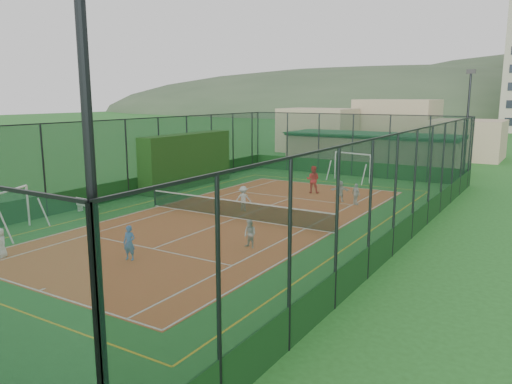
# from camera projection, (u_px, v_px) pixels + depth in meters

# --- Properties ---
(ground) EXTENTS (300.00, 300.00, 0.00)m
(ground) POSITION_uv_depth(u_px,v_px,m) (236.00, 218.00, 26.67)
(ground) COLOR #256221
(ground) RESTS_ON ground
(court_slab) EXTENTS (11.17, 23.97, 0.01)m
(court_slab) POSITION_uv_depth(u_px,v_px,m) (236.00, 218.00, 26.67)
(court_slab) COLOR #AD5226
(court_slab) RESTS_ON ground
(tennis_net) EXTENTS (11.67, 0.12, 1.06)m
(tennis_net) POSITION_uv_depth(u_px,v_px,m) (236.00, 209.00, 26.57)
(tennis_net) COLOR black
(tennis_net) RESTS_ON ground
(perimeter_fence) EXTENTS (18.12, 34.12, 5.00)m
(perimeter_fence) POSITION_uv_depth(u_px,v_px,m) (236.00, 172.00, 26.19)
(perimeter_fence) COLOR #113422
(perimeter_fence) RESTS_ON ground
(floodlight_se) EXTENTS (0.60, 0.26, 8.25)m
(floodlight_se) POSITION_uv_depth(u_px,v_px,m) (96.00, 251.00, 7.58)
(floodlight_se) COLOR black
(floodlight_se) RESTS_ON ground
(floodlight_ne) EXTENTS (0.60, 0.26, 8.25)m
(floodlight_ne) POSITION_uv_depth(u_px,v_px,m) (467.00, 129.00, 35.34)
(floodlight_ne) COLOR black
(floodlight_ne) RESTS_ON ground
(clubhouse) EXTENTS (15.20, 7.20, 3.15)m
(clubhouse) POSITION_uv_depth(u_px,v_px,m) (372.00, 151.00, 44.77)
(clubhouse) COLOR tan
(clubhouse) RESTS_ON ground
(distant_hills) EXTENTS (200.00, 60.00, 24.00)m
(distant_hills) POSITION_uv_depth(u_px,v_px,m) (510.00, 117.00, 152.11)
(distant_hills) COLOR #384C33
(distant_hills) RESTS_ON ground
(hedge_left) EXTENTS (1.30, 8.68, 3.80)m
(hedge_left) POSITION_uv_depth(u_px,v_px,m) (187.00, 160.00, 35.71)
(hedge_left) COLOR black
(hedge_left) RESTS_ON ground
(white_bench) EXTENTS (1.55, 0.49, 0.86)m
(white_bench) POSITION_uv_depth(u_px,v_px,m) (88.00, 205.00, 27.86)
(white_bench) COLOR white
(white_bench) RESTS_ON ground
(futsal_goal_near) EXTENTS (3.28, 2.16, 2.05)m
(futsal_goal_near) POSITION_uv_depth(u_px,v_px,m) (9.00, 213.00, 23.51)
(futsal_goal_near) COLOR white
(futsal_goal_near) RESTS_ON ground
(futsal_goal_far) EXTENTS (3.40, 1.64, 2.11)m
(futsal_goal_far) POSITION_uv_depth(u_px,v_px,m) (352.00, 167.00, 38.30)
(futsal_goal_far) COLOR white
(futsal_goal_far) RESTS_ON ground
(child_near_left) EXTENTS (0.60, 0.40, 1.21)m
(child_near_left) POSITION_uv_depth(u_px,v_px,m) (1.00, 243.00, 20.11)
(child_near_left) COLOR white
(child_near_left) RESTS_ON court_slab
(child_near_mid) EXTENTS (0.58, 0.46, 1.39)m
(child_near_mid) POSITION_uv_depth(u_px,v_px,m) (129.00, 243.00, 19.78)
(child_near_mid) COLOR #4779CA
(child_near_mid) RESTS_ON court_slab
(child_near_right) EXTENTS (0.65, 0.54, 1.22)m
(child_near_right) POSITION_uv_depth(u_px,v_px,m) (250.00, 234.00, 21.36)
(child_near_right) COLOR silver
(child_near_right) RESTS_ON court_slab
(child_far_left) EXTENTS (1.05, 0.89, 1.41)m
(child_far_left) POSITION_uv_depth(u_px,v_px,m) (243.00, 198.00, 28.30)
(child_far_left) COLOR white
(child_far_left) RESTS_ON court_slab
(child_far_right) EXTENTS (0.80, 0.68, 1.28)m
(child_far_right) POSITION_uv_depth(u_px,v_px,m) (356.00, 194.00, 29.84)
(child_far_right) COLOR silver
(child_far_right) RESTS_ON court_slab
(child_far_back) EXTENTS (1.29, 0.82, 1.33)m
(child_far_back) POSITION_uv_depth(u_px,v_px,m) (340.00, 191.00, 30.70)
(child_far_back) COLOR silver
(child_far_back) RESTS_ON court_slab
(coach) EXTENTS (1.04, 0.89, 1.83)m
(coach) POSITION_uv_depth(u_px,v_px,m) (313.00, 179.00, 33.43)
(coach) COLOR red
(coach) RESTS_ON court_slab
(tennis_balls) EXTENTS (3.60, 0.62, 0.07)m
(tennis_balls) POSITION_uv_depth(u_px,v_px,m) (254.00, 212.00, 27.88)
(tennis_balls) COLOR #CCE033
(tennis_balls) RESTS_ON court_slab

